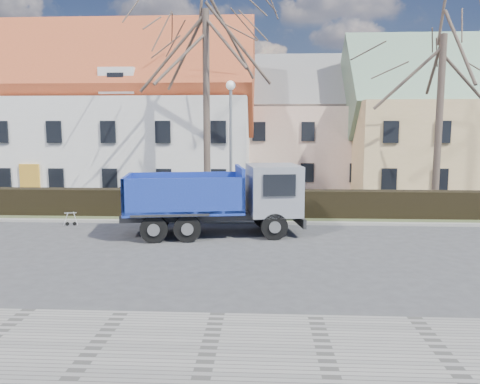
# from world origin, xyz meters

# --- Properties ---
(ground) EXTENTS (120.00, 120.00, 0.00)m
(ground) POSITION_xyz_m (0.00, 0.00, 0.00)
(ground) COLOR #38383A
(sidewalk_near) EXTENTS (80.00, 5.00, 0.08)m
(sidewalk_near) POSITION_xyz_m (0.00, -8.50, 0.04)
(sidewalk_near) COLOR gray
(sidewalk_near) RESTS_ON ground
(curb_far) EXTENTS (80.00, 0.30, 0.12)m
(curb_far) POSITION_xyz_m (0.00, 4.60, 0.06)
(curb_far) COLOR gray
(curb_far) RESTS_ON ground
(grass_strip) EXTENTS (80.00, 3.00, 0.10)m
(grass_strip) POSITION_xyz_m (0.00, 6.20, 0.05)
(grass_strip) COLOR #3F4A29
(grass_strip) RESTS_ON ground
(hedge) EXTENTS (60.00, 0.90, 1.30)m
(hedge) POSITION_xyz_m (0.00, 6.00, 0.65)
(hedge) COLOR black
(hedge) RESTS_ON ground
(building_white) EXTENTS (26.80, 10.80, 9.50)m
(building_white) POSITION_xyz_m (-13.00, 16.00, 4.75)
(building_white) COLOR silver
(building_white) RESTS_ON ground
(building_pink) EXTENTS (10.80, 8.80, 8.00)m
(building_pink) POSITION_xyz_m (4.00, 20.00, 4.00)
(building_pink) COLOR #D5AD96
(building_pink) RESTS_ON ground
(tree_1) EXTENTS (9.20, 9.20, 12.65)m
(tree_1) POSITION_xyz_m (-2.00, 8.50, 6.33)
(tree_1) COLOR #493B32
(tree_1) RESTS_ON ground
(tree_2) EXTENTS (8.00, 8.00, 11.00)m
(tree_2) POSITION_xyz_m (10.00, 8.50, 5.50)
(tree_2) COLOR #493B32
(tree_2) RESTS_ON ground
(dump_truck) EXTENTS (7.68, 3.87, 2.93)m
(dump_truck) POSITION_xyz_m (-1.21, 2.28, 1.47)
(dump_truck) COLOR navy
(dump_truck) RESTS_ON ground
(streetlight) EXTENTS (0.52, 0.52, 6.70)m
(streetlight) POSITION_xyz_m (-0.62, 7.00, 3.35)
(streetlight) COLOR gray
(streetlight) RESTS_ON ground
(cart_frame) EXTENTS (0.80, 0.55, 0.67)m
(cart_frame) POSITION_xyz_m (-7.75, 3.74, 0.33)
(cart_frame) COLOR silver
(cart_frame) RESTS_ON ground
(parked_car_a) EXTENTS (3.66, 2.25, 1.16)m
(parked_car_a) POSITION_xyz_m (-6.26, 10.37, 0.58)
(parked_car_a) COLOR black
(parked_car_a) RESTS_ON ground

